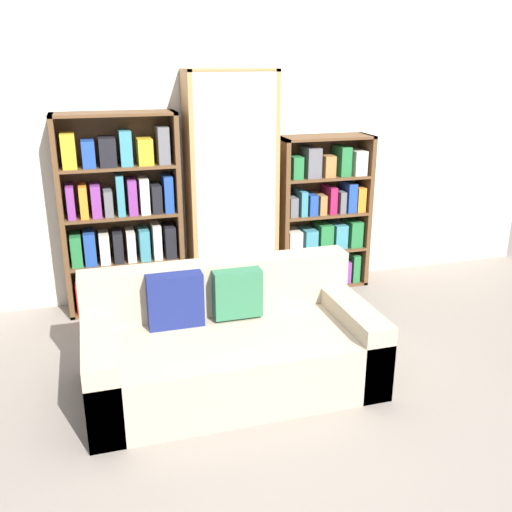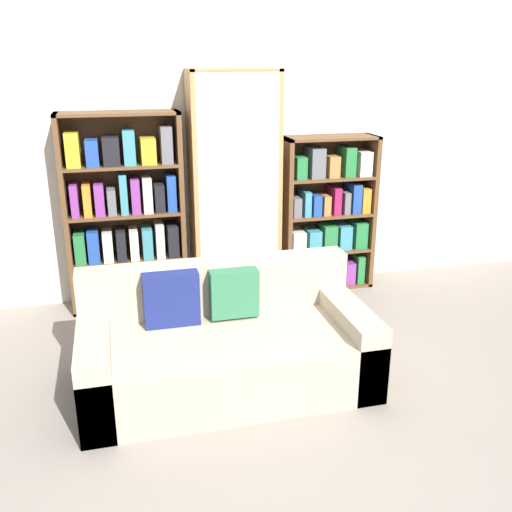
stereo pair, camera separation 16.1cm
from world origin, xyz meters
name	(u,v)px [view 2 (the right image)]	position (x,y,z in m)	size (l,w,h in m)	color
ground_plane	(284,441)	(0.00, 0.00, 0.00)	(16.00, 16.00, 0.00)	gray
wall_back	(207,144)	(0.00, 2.38, 1.35)	(6.70, 0.06, 2.70)	silver
couch	(225,346)	(-0.19, 0.71, 0.27)	(1.85, 0.92, 0.76)	tan
bookshelf_left	(126,219)	(-0.74, 2.17, 0.77)	(0.98, 0.32, 1.66)	brown
display_cabinet	(234,191)	(0.19, 2.16, 0.97)	(0.76, 0.36, 1.98)	#AD7F4C
bookshelf_right	(328,217)	(1.07, 2.17, 0.67)	(0.85, 0.32, 1.41)	brown
wine_bottle	(313,294)	(0.77, 1.66, 0.14)	(0.07, 0.07, 0.34)	#143819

